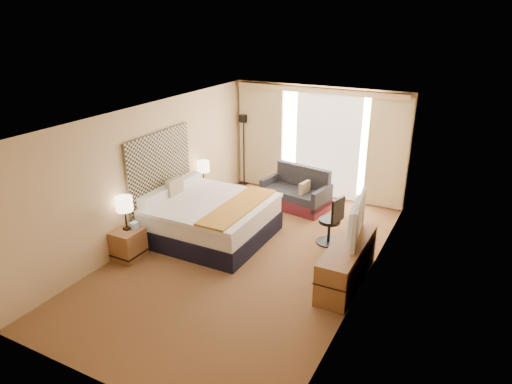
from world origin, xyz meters
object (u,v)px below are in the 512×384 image
at_px(nightstand_right, 205,197).
at_px(media_dresser, 347,263).
at_px(bed, 208,218).
at_px(lamp_left, 124,205).
at_px(floor_lamp, 244,136).
at_px(desk_chair, 332,223).
at_px(nightstand_left, 128,244).
at_px(lamp_right, 203,167).
at_px(loveseat, 297,194).
at_px(television, 351,218).

height_order(nightstand_right, media_dresser, media_dresser).
bearing_deg(media_dresser, bed, 173.36).
relative_size(bed, lamp_left, 3.63).
bearing_deg(media_dresser, floor_lamp, 138.50).
relative_size(bed, desk_chair, 2.32).
bearing_deg(nightstand_left, media_dresser, 15.84).
xyz_separation_m(bed, floor_lamp, (-0.84, 2.96, 0.87)).
relative_size(nightstand_left, lamp_right, 0.95).
relative_size(loveseat, desk_chair, 1.62).
distance_m(loveseat, floor_lamp, 2.20).
relative_size(floor_lamp, television, 1.51).
height_order(nightstand_left, lamp_left, lamp_left).
bearing_deg(nightstand_right, bed, -54.03).
distance_m(nightstand_left, television, 3.94).
bearing_deg(bed, media_dresser, -6.64).
relative_size(floor_lamp, desk_chair, 1.85).
xyz_separation_m(nightstand_right, television, (3.65, -1.22, 0.77)).
relative_size(desk_chair, television, 0.82).
bearing_deg(lamp_right, floor_lamp, 90.47).
bearing_deg(lamp_left, nightstand_right, 89.39).
height_order(nightstand_left, loveseat, loveseat).
bearing_deg(media_dresser, lamp_left, -164.78).
height_order(nightstand_left, lamp_right, lamp_right).
distance_m(nightstand_right, lamp_left, 2.58).
bearing_deg(desk_chair, loveseat, 149.00).
distance_m(bed, lamp_left, 1.71).
xyz_separation_m(nightstand_left, television, (3.65, 1.28, 0.77)).
bearing_deg(floor_lamp, nightstand_right, -89.07).
xyz_separation_m(bed, lamp_left, (-0.83, -1.35, 0.63)).
relative_size(lamp_left, television, 0.52).
bearing_deg(desk_chair, media_dresser, -44.99).
bearing_deg(bed, desk_chair, 20.01).
bearing_deg(loveseat, media_dresser, -42.51).
bearing_deg(bed, nightstand_left, -120.23).
bearing_deg(desk_chair, lamp_left, -129.34).
bearing_deg(media_dresser, loveseat, 127.67).
distance_m(lamp_left, television, 3.88).
bearing_deg(floor_lamp, nightstand_left, -89.60).
distance_m(nightstand_right, desk_chair, 3.07).
height_order(lamp_right, television, television).
xyz_separation_m(loveseat, lamp_right, (-1.79, -1.06, 0.69)).
relative_size(media_dresser, desk_chair, 1.85).
distance_m(bed, lamp_right, 1.50).
xyz_separation_m(media_dresser, television, (-0.05, 0.23, 0.69)).
bearing_deg(nightstand_right, television, -18.51).
relative_size(nightstand_right, lamp_right, 0.95).
bearing_deg(nightstand_left, lamp_right, 90.34).
height_order(floor_lamp, lamp_left, floor_lamp).
height_order(loveseat, desk_chair, desk_chair).
xyz_separation_m(bed, television, (2.84, -0.11, 0.64)).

